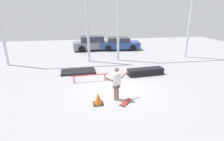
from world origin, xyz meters
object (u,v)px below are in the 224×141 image
at_px(manual_pad, 78,71).
at_px(parked_car_grey, 93,43).
at_px(grind_rail, 90,76).
at_px(parked_car_blue, 119,44).
at_px(traffic_cone, 98,99).
at_px(skateboard, 126,102).
at_px(skateboarder, 116,82).
at_px(grind_box, 145,72).

distance_m(manual_pad, parked_car_grey, 7.43).
relative_size(grind_rail, parked_car_blue, 0.52).
distance_m(parked_car_grey, traffic_cone, 11.91).
bearing_deg(grind_rail, parked_car_blue, 67.12).
xyz_separation_m(skateboard, parked_car_grey, (-0.73, 12.02, 0.66)).
height_order(skateboarder, parked_car_grey, skateboarder).
distance_m(skateboard, traffic_cone, 1.31).
distance_m(grind_rail, parked_car_grey, 9.11).
distance_m(skateboarder, skateboard, 1.04).
xyz_separation_m(grind_rail, parked_car_blue, (3.72, 8.81, 0.31)).
relative_size(skateboard, parked_car_blue, 0.16).
bearing_deg(skateboarder, parked_car_grey, 64.01).
bearing_deg(parked_car_blue, skateboard, -94.78).
relative_size(parked_car_grey, traffic_cone, 8.01).
distance_m(skateboarder, grind_rail, 2.85).
bearing_deg(grind_box, traffic_cone, -135.98).
height_order(grind_rail, parked_car_grey, parked_car_grey).
relative_size(grind_box, manual_pad, 1.04).
bearing_deg(skateboarder, grind_rail, 86.85).
xyz_separation_m(grind_box, parked_car_grey, (-2.95, 8.50, 0.51)).
xyz_separation_m(parked_car_grey, parked_car_blue, (2.91, -0.25, -0.07)).
bearing_deg(grind_rail, skateboard, -62.50).
xyz_separation_m(grind_box, traffic_cone, (-3.51, -3.39, 0.05)).
bearing_deg(grind_box, parked_car_blue, 90.28).
bearing_deg(grind_box, grind_rail, -171.43).
relative_size(grind_box, grind_rail, 1.07).
relative_size(grind_rail, traffic_cone, 4.07).
xyz_separation_m(grind_box, parked_car_blue, (-0.04, 8.25, 0.44)).
bearing_deg(skateboard, skateboarder, 85.88).
distance_m(grind_box, manual_pad, 4.65).
bearing_deg(skateboard, parked_car_blue, 33.31).
relative_size(skateboard, traffic_cone, 1.28).
distance_m(manual_pad, grind_rail, 1.97).
bearing_deg(parked_car_grey, parked_car_blue, -10.09).
bearing_deg(parked_car_grey, skateboard, -91.71).
xyz_separation_m(parked_car_blue, traffic_cone, (-3.47, -11.64, -0.39)).
xyz_separation_m(skateboarder, skateboard, (0.38, -0.42, -0.86)).
height_order(manual_pad, grind_rail, grind_rail).
height_order(parked_car_grey, parked_car_blue, parked_car_grey).
bearing_deg(parked_car_grey, traffic_cone, -97.88).
distance_m(skateboarder, grind_box, 4.11).
bearing_deg(grind_rail, parked_car_grey, 84.88).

